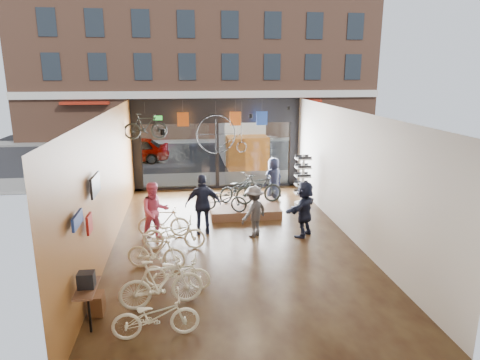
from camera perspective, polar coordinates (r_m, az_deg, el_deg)
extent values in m
cube|color=black|center=(12.90, -0.86, -8.06)|extent=(7.00, 12.00, 0.04)
cube|color=black|center=(11.98, -0.93, 9.18)|extent=(7.00, 12.00, 0.04)
cube|color=#935B28|center=(12.41, -17.26, -0.29)|extent=(0.04, 12.00, 3.80)
cube|color=beige|center=(13.16, 14.51, 0.72)|extent=(0.04, 12.00, 3.80)
cube|color=beige|center=(6.69, 5.21, -12.25)|extent=(7.00, 0.04, 3.80)
cube|color=#198C26|center=(17.86, -10.89, 8.13)|extent=(0.35, 0.06, 0.18)
cube|color=black|center=(27.33, -4.53, 3.91)|extent=(30.00, 18.00, 0.02)
cube|color=slate|center=(19.70, -3.30, 0.08)|extent=(30.00, 2.40, 0.12)
cube|color=slate|center=(31.26, -4.93, 5.34)|extent=(30.00, 2.00, 0.12)
cube|color=brown|center=(33.45, -5.41, 17.84)|extent=(26.00, 5.00, 14.00)
imported|color=gray|center=(24.39, -14.21, 3.93)|extent=(4.04, 1.62, 1.38)
imported|color=#F0EAC9|center=(8.56, -11.18, -17.37)|extent=(1.66, 0.66, 0.86)
imported|color=#F0EAC9|center=(9.45, -10.45, -13.34)|extent=(1.86, 0.83, 1.08)
imported|color=#F0EAC9|center=(10.15, -8.43, -12.00)|extent=(1.67, 0.92, 0.83)
imported|color=#F0EAC9|center=(11.14, -11.12, -9.38)|extent=(1.60, 0.85, 0.92)
imported|color=#F0EAC9|center=(12.26, -8.81, -7.04)|extent=(1.80, 0.74, 0.92)
imported|color=#F0EAC9|center=(13.17, -10.15, -5.49)|extent=(1.64, 0.67, 0.96)
cube|color=#543425|center=(15.20, 0.51, -3.87)|extent=(2.40, 1.80, 0.30)
imported|color=black|center=(14.39, -2.23, -2.51)|extent=(1.73, 1.13, 0.86)
imported|color=black|center=(15.20, 2.54, -1.23)|extent=(1.81, 0.85, 1.05)
imported|color=black|center=(15.62, -0.24, -1.02)|extent=(1.80, 1.50, 0.93)
imported|color=#CC4C72|center=(12.86, -11.29, -4.14)|extent=(1.01, 0.89, 1.76)
imported|color=#161C33|center=(13.12, -4.94, -3.27)|extent=(1.10, 0.46, 1.88)
imported|color=#3F3F44|center=(12.92, 1.88, -4.21)|extent=(1.15, 1.11, 1.58)
imported|color=#161C33|center=(16.70, 4.49, 0.19)|extent=(0.96, 0.83, 1.66)
imported|color=#161C33|center=(13.08, 8.56, -3.82)|extent=(1.44, 1.52, 1.71)
imported|color=black|center=(16.23, -12.48, 7.01)|extent=(1.61, 0.56, 0.95)
cube|color=#CC5919|center=(17.15, -7.61, 8.02)|extent=(0.45, 0.03, 0.55)
cube|color=#CC5919|center=(17.28, -0.61, 8.18)|extent=(0.45, 0.03, 0.55)
cube|color=#1E3F99|center=(17.44, 2.93, 8.22)|extent=(0.45, 0.03, 0.55)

